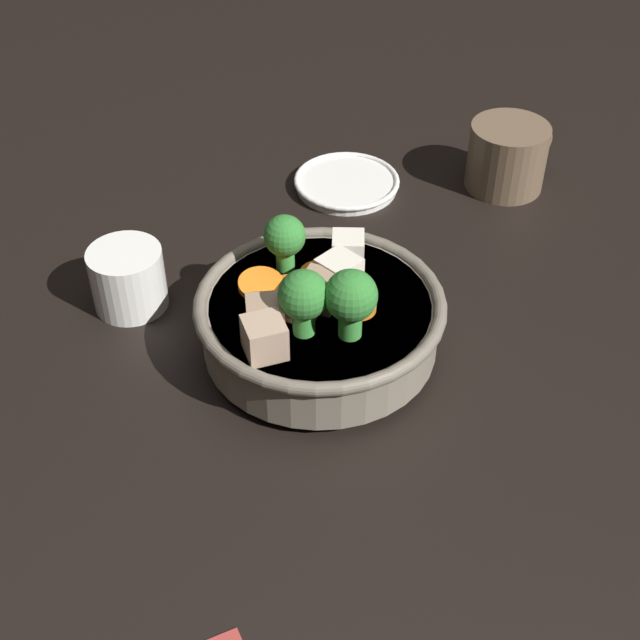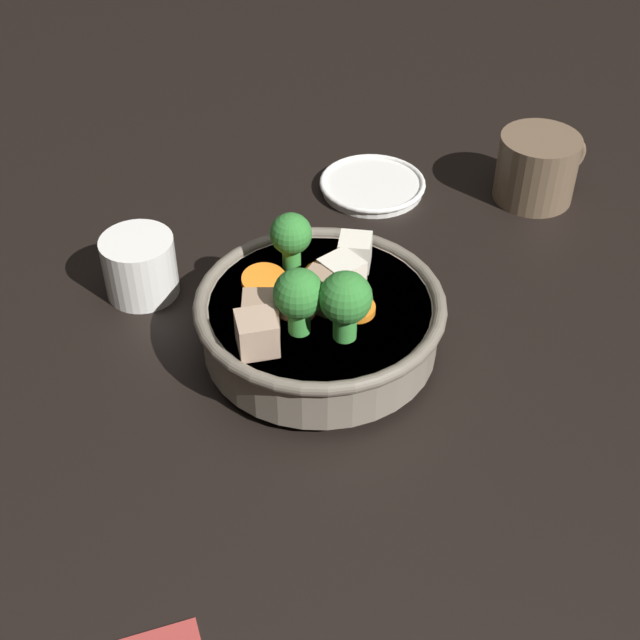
% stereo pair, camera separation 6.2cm
% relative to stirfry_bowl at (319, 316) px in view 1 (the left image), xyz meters
% --- Properties ---
extents(ground_plane, '(3.00, 3.00, 0.00)m').
position_rel_stirfry_bowl_xyz_m(ground_plane, '(0.00, 0.00, -0.04)').
color(ground_plane, black).
extents(stirfry_bowl, '(0.22, 0.22, 0.12)m').
position_rel_stirfry_bowl_xyz_m(stirfry_bowl, '(0.00, 0.00, 0.00)').
color(stirfry_bowl, slate).
rests_on(stirfry_bowl, ground_plane).
extents(side_saucer, '(0.12, 0.12, 0.01)m').
position_rel_stirfry_bowl_xyz_m(side_saucer, '(0.17, 0.21, -0.04)').
color(side_saucer, white).
rests_on(side_saucer, ground_plane).
extents(tea_cup, '(0.07, 0.07, 0.06)m').
position_rel_stirfry_bowl_xyz_m(tea_cup, '(-0.11, 0.15, -0.01)').
color(tea_cup, white).
rests_on(tea_cup, ground_plane).
extents(dark_mug, '(0.11, 0.09, 0.07)m').
position_rel_stirfry_bowl_xyz_m(dark_mug, '(0.32, 0.12, -0.01)').
color(dark_mug, brown).
rests_on(dark_mug, ground_plane).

